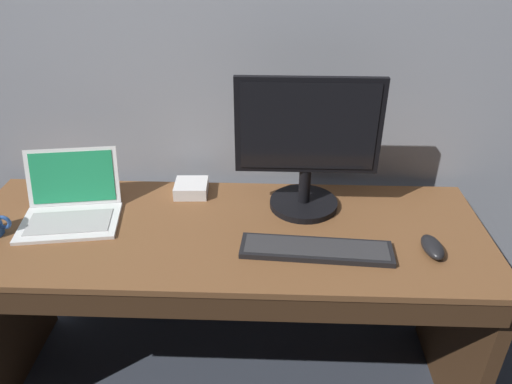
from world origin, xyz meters
The scene contains 7 objects.
ground_plane centered at (0.00, 0.00, 0.00)m, with size 14.00×14.00×0.00m, color #2D333D.
desk centered at (0.00, -0.02, 0.49)m, with size 1.71×0.61×0.71m.
laptop_white centered at (-0.52, 0.06, 0.76)m, with size 0.35×0.32×0.20m.
external_monitor centered at (0.27, 0.14, 0.94)m, with size 0.47×0.24×0.46m.
wired_keyboard centered at (0.29, -0.11, 0.72)m, with size 0.46×0.14×0.02m.
computer_mouse centered at (0.64, -0.10, 0.73)m, with size 0.06×0.12×0.04m, color black.
external_drive_box centered at (-0.14, 0.22, 0.74)m, with size 0.12×0.12×0.04m, color silver.
Camera 1 is at (0.16, -1.29, 1.61)m, focal length 33.80 mm.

